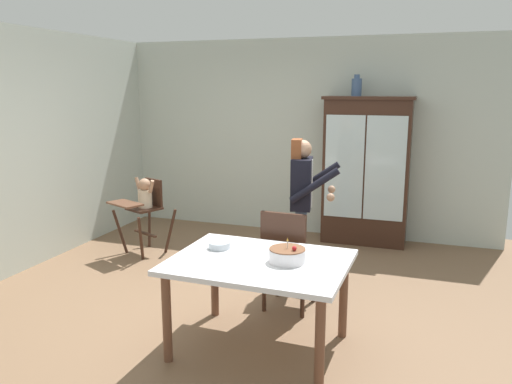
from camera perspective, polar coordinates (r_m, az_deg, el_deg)
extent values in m
plane|color=brown|center=(4.99, -2.17, -12.36)|extent=(6.24, 6.24, 0.00)
cube|color=beige|center=(7.10, 5.46, 6.15)|extent=(5.32, 0.06, 2.70)
cube|color=beige|center=(6.07, -26.18, 4.05)|extent=(0.06, 5.32, 2.70)
cube|color=#382116|center=(6.75, 12.36, 2.16)|extent=(1.08, 0.42, 1.89)
cube|color=#382116|center=(6.66, 12.73, 10.37)|extent=(1.14, 0.48, 0.04)
cube|color=silver|center=(6.55, 9.95, 2.81)|extent=(0.49, 0.01, 1.32)
cube|color=silver|center=(6.49, 14.41, 2.54)|extent=(0.49, 0.01, 1.32)
cube|color=#382116|center=(6.73, 12.40, 2.95)|extent=(1.00, 0.36, 0.02)
cylinder|color=#3D567F|center=(6.68, 11.33, 11.55)|extent=(0.13, 0.13, 0.22)
cylinder|color=#3D567F|center=(6.68, 11.38, 12.71)|extent=(0.07, 0.07, 0.05)
cylinder|color=#382116|center=(6.50, -15.14, -4.35)|extent=(0.18, 0.10, 0.56)
cylinder|color=#382116|center=(6.15, -12.92, -5.17)|extent=(0.10, 0.18, 0.56)
cylinder|color=#382116|center=(6.74, -11.99, -3.64)|extent=(0.10, 0.18, 0.56)
cylinder|color=#382116|center=(6.39, -9.68, -4.37)|extent=(0.18, 0.10, 0.56)
cube|color=#382116|center=(6.45, -12.42, -4.61)|extent=(0.40, 0.20, 0.02)
cube|color=#382116|center=(6.37, -12.55, -1.84)|extent=(0.45, 0.45, 0.02)
cube|color=#382116|center=(6.41, -11.49, -0.02)|extent=(0.29, 0.15, 0.34)
cube|color=brown|center=(6.20, -14.63, -1.29)|extent=(0.50, 0.39, 0.02)
cylinder|color=beige|center=(6.35, -12.45, -0.73)|extent=(0.17, 0.17, 0.22)
sphere|color=tan|center=(6.31, -12.52, 0.84)|extent=(0.15, 0.15, 0.15)
cylinder|color=tan|center=(6.43, -13.24, 0.93)|extent=(0.11, 0.08, 0.17)
cylinder|color=tan|center=(6.20, -11.77, 0.61)|extent=(0.11, 0.08, 0.17)
cylinder|color=#33425B|center=(5.24, 4.99, -6.40)|extent=(0.11, 0.11, 0.82)
cylinder|color=#33425B|center=(5.40, 5.14, -5.85)|extent=(0.11, 0.11, 0.82)
cube|color=black|center=(5.15, 5.20, 0.99)|extent=(0.26, 0.39, 0.52)
cube|color=white|center=(5.15, 6.36, 0.95)|extent=(0.02, 0.06, 0.49)
sphere|color=tan|center=(5.10, 5.27, 4.86)|extent=(0.19, 0.19, 0.19)
cube|color=brown|center=(5.12, 4.63, 3.54)|extent=(0.13, 0.21, 0.44)
cylinder|color=black|center=(4.94, 6.64, 0.71)|extent=(0.50, 0.15, 0.37)
sphere|color=tan|center=(4.96, 8.45, -0.60)|extent=(0.08, 0.08, 0.08)
cylinder|color=black|center=(5.34, 6.88, 1.52)|extent=(0.50, 0.15, 0.37)
sphere|color=tan|center=(5.35, 8.56, 0.31)|extent=(0.08, 0.08, 0.08)
cube|color=silver|center=(3.91, 0.39, -7.95)|extent=(1.37, 1.06, 0.04)
cylinder|color=brown|center=(3.93, -10.07, -13.86)|extent=(0.07, 0.07, 0.70)
cylinder|color=brown|center=(3.54, 7.24, -16.83)|extent=(0.07, 0.07, 0.70)
cylinder|color=brown|center=(4.62, -4.71, -9.74)|extent=(0.07, 0.07, 0.70)
cylinder|color=brown|center=(4.29, 9.88, -11.62)|extent=(0.07, 0.07, 0.70)
cylinder|color=white|center=(3.84, 3.56, -7.22)|extent=(0.28, 0.28, 0.10)
cylinder|color=brown|center=(3.83, 3.57, -6.45)|extent=(0.27, 0.27, 0.01)
cylinder|color=#F2E5CC|center=(3.82, 3.58, -5.97)|extent=(0.01, 0.01, 0.06)
cone|color=yellow|center=(3.80, 3.59, -5.36)|extent=(0.02, 0.02, 0.02)
sphere|color=red|center=(3.77, 4.36, -6.38)|extent=(0.04, 0.04, 0.04)
cylinder|color=#B2BCC6|center=(4.17, -4.18, -6.03)|extent=(0.18, 0.18, 0.05)
cylinder|color=#382116|center=(4.94, 6.58, -9.86)|extent=(0.04, 0.04, 0.45)
cylinder|color=#382116|center=(5.04, 2.48, -9.32)|extent=(0.04, 0.04, 0.45)
cylinder|color=#382116|center=(4.61, 5.29, -11.45)|extent=(0.04, 0.04, 0.45)
cylinder|color=#382116|center=(4.72, 0.92, -10.82)|extent=(0.04, 0.04, 0.45)
cube|color=brown|center=(4.74, 3.86, -7.65)|extent=(0.46, 0.46, 0.03)
cube|color=#382116|center=(4.48, 3.08, -5.37)|extent=(0.42, 0.06, 0.48)
cylinder|color=#382116|center=(4.43, 5.42, -5.63)|extent=(0.03, 0.03, 0.48)
cylinder|color=#382116|center=(4.54, 0.81, -5.11)|extent=(0.03, 0.03, 0.48)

